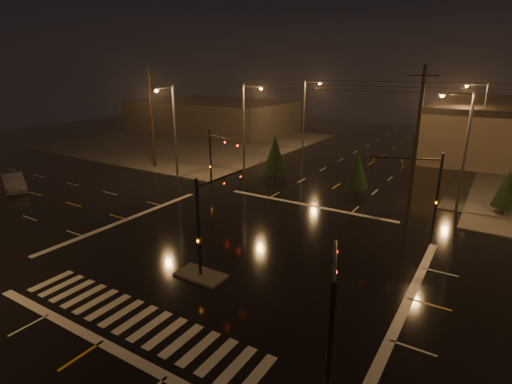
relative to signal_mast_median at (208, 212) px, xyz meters
The scene contains 22 objects.
ground 4.85m from the signal_mast_median, 90.00° to the left, with size 140.00×140.00×0.00m, color black.
sidewalk_nw 44.80m from the signal_mast_median, 132.21° to the left, with size 36.00×36.00×0.12m, color #44423D.
median_island 3.79m from the signal_mast_median, 90.00° to the right, with size 3.00×1.60×0.15m, color #44423D.
crosswalk 7.01m from the signal_mast_median, 90.00° to the right, with size 15.00×2.60×0.01m, color beige.
stop_bar_near 8.77m from the signal_mast_median, 90.00° to the right, with size 16.00×0.50×0.01m, color beige.
stop_bar_far 14.56m from the signal_mast_median, 90.00° to the left, with size 16.00×0.50×0.01m, color beige.
commercial_block 57.07m from the signal_mast_median, 127.83° to the left, with size 30.00×18.00×5.60m, color #443E3C.
signal_mast_median is the anchor object (origin of this frame).
signal_mast_ne 16.27m from the signal_mast_median, 54.28° to the left, with size 4.84×1.86×6.00m.
signal_mast_nw 16.27m from the signal_mast_median, 125.72° to the left, with size 4.84×1.86×6.00m.
signal_mast_se 12.22m from the signal_mast_median, 33.15° to the right, with size 1.55×3.87×6.00m.
streetlight_1 23.94m from the signal_mast_median, 117.96° to the left, with size 2.77×0.32×10.00m.
streetlight_2 38.78m from the signal_mast_median, 106.79° to the left, with size 2.77×0.32×10.00m.
streetlight_3 22.20m from the signal_mast_median, 59.61° to the left, with size 2.77×0.32×10.00m.
streetlight_4 40.69m from the signal_mast_median, 74.03° to the left, with size 2.77×0.32×10.00m.
streetlight_5 21.53m from the signal_mast_median, 138.30° to the left, with size 0.32×2.77×10.00m.
utility_pole_0 27.95m from the signal_mast_median, 142.19° to the left, with size 2.20×0.32×12.00m.
utility_pole_1 19.00m from the signal_mast_median, 64.89° to the left, with size 2.20×0.32×12.00m.
conifer_0 25.35m from the signal_mast_median, 54.08° to the left, with size 2.00×2.00×3.83m.
conifer_3 21.57m from the signal_mast_median, 108.90° to the left, with size 2.61×2.61×4.78m.
conifer_4 19.55m from the signal_mast_median, 82.22° to the left, with size 2.23×2.23×4.18m.
car_crossing 27.13m from the signal_mast_median, behind, with size 1.82×5.22×1.72m, color #5C5D64.
Camera 1 is at (13.88, -20.13, 11.82)m, focal length 28.00 mm.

